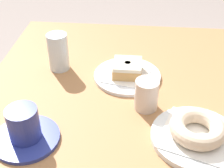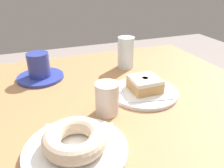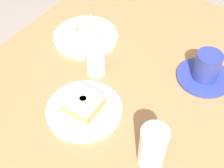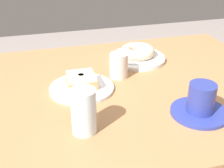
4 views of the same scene
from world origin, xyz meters
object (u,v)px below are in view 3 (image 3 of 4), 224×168
at_px(donut_glazed_square, 83,103).
at_px(donut_sugar_ring, 85,29).
at_px(plate_glazed_square, 84,110).
at_px(plate_sugar_ring, 86,36).
at_px(sugar_jar, 96,61).
at_px(water_glass, 153,147).
at_px(coffee_cup, 206,70).

distance_m(donut_glazed_square, donut_sugar_ring, 0.30).
bearing_deg(donut_glazed_square, donut_sugar_ring, -144.70).
distance_m(plate_glazed_square, donut_sugar_ring, 0.30).
height_order(donut_glazed_square, plate_sugar_ring, donut_glazed_square).
bearing_deg(sugar_jar, donut_sugar_ring, -132.65).
bearing_deg(water_glass, plate_sugar_ring, -125.58).
xyz_separation_m(plate_sugar_ring, sugar_jar, (0.11, 0.12, 0.03)).
bearing_deg(plate_sugar_ring, donut_glazed_square, 35.30).
height_order(plate_glazed_square, donut_sugar_ring, donut_sugar_ring).
xyz_separation_m(coffee_cup, sugar_jar, (0.15, -0.28, 0.01)).
distance_m(donut_glazed_square, water_glass, 0.22).
distance_m(plate_sugar_ring, coffee_cup, 0.40).
bearing_deg(plate_glazed_square, coffee_cup, 142.08).
distance_m(donut_glazed_square, sugar_jar, 0.15).
height_order(donut_glazed_square, sugar_jar, sugar_jar).
distance_m(water_glass, coffee_cup, 0.31).
bearing_deg(water_glass, donut_sugar_ring, -125.58).
height_order(donut_sugar_ring, sugar_jar, sugar_jar).
height_order(plate_sugar_ring, sugar_jar, sugar_jar).
height_order(donut_glazed_square, water_glass, water_glass).
bearing_deg(plate_sugar_ring, sugar_jar, 47.35).
bearing_deg(donut_sugar_ring, water_glass, 54.42).
height_order(water_glass, coffee_cup, water_glass).
distance_m(donut_sugar_ring, coffee_cup, 0.39).
distance_m(plate_sugar_ring, sugar_jar, 0.16).
bearing_deg(water_glass, plate_glazed_square, -98.42).
relative_size(water_glass, coffee_cup, 0.75).
bearing_deg(sugar_jar, water_glass, 57.96).
height_order(water_glass, sugar_jar, water_glass).
xyz_separation_m(donut_sugar_ring, coffee_cup, (-0.04, 0.39, -0.00)).
distance_m(water_glass, sugar_jar, 0.32).
bearing_deg(donut_glazed_square, plate_glazed_square, 180.00).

